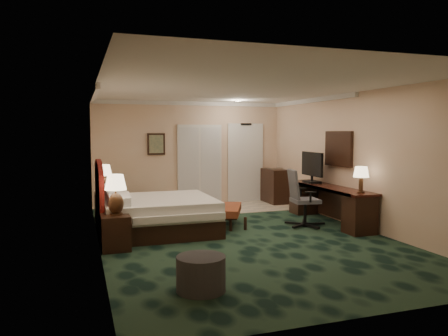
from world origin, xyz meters
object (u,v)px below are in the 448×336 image
object	(u,v)px
tv	(312,168)
lamp_far	(104,179)
bed	(159,215)
nightstand_far	(106,206)
desk_chair	(305,198)
lamp_near	(116,195)
desk	(329,204)
bed_bench	(230,216)
ottoman	(201,274)
minibar	(275,186)
nightstand_near	(116,232)

from	to	relation	value
tv	lamp_far	bearing A→B (deg)	167.17
bed	nightstand_far	world-z (taller)	bed
bed	desk_chair	world-z (taller)	desk_chair
lamp_near	desk	bearing A→B (deg)	9.83
bed	bed_bench	size ratio (longest dim) A/B	1.77
desk_chair	desk	bearing A→B (deg)	24.27
ottoman	minibar	world-z (taller)	minibar
bed	desk_chair	xyz separation A→B (m)	(2.90, -0.44, 0.25)
nightstand_near	lamp_near	distance (m)	0.61
ottoman	bed	bearing A→B (deg)	88.89
nightstand_near	lamp_far	xyz separation A→B (m)	(-0.02, 2.58, 0.61)
minibar	tv	bearing A→B (deg)	-91.44
tv	minibar	xyz separation A→B (m)	(0.05, 2.03, -0.66)
lamp_far	bed_bench	bearing A→B (deg)	-31.05
lamp_far	nightstand_near	bearing A→B (deg)	-89.57
bed_bench	desk_chair	xyz separation A→B (m)	(1.42, -0.57, 0.38)
lamp_near	desk_chair	bearing A→B (deg)	8.63
nightstand_near	desk_chair	world-z (taller)	desk_chair
bed	nightstand_near	xyz separation A→B (m)	(-0.88, -1.02, -0.04)
nightstand_near	bed	bearing A→B (deg)	49.15
nightstand_near	tv	size ratio (longest dim) A/B	0.64
lamp_near	ottoman	xyz separation A→B (m)	(0.80, -2.24, -0.68)
desk	lamp_far	bearing A→B (deg)	157.98
bed	nightstand_near	bearing A→B (deg)	-130.85
nightstand_near	tv	world-z (taller)	tv
bed	tv	xyz separation A→B (m)	(3.53, 0.41, 0.79)
minibar	ottoman	bearing A→B (deg)	-122.62
nightstand_near	desk_chair	bearing A→B (deg)	8.73
bed_bench	desk_chair	world-z (taller)	desk_chair
lamp_near	nightstand_far	bearing A→B (deg)	90.29
lamp_far	ottoman	bearing A→B (deg)	-80.11
lamp_near	bed	bearing A→B (deg)	49.43
ottoman	desk_chair	xyz separation A→B (m)	(2.96, 2.81, 0.37)
nightstand_far	ottoman	bearing A→B (deg)	-80.46
bed	ottoman	distance (m)	3.26
nightstand_far	lamp_far	bearing A→B (deg)	-117.08
nightstand_far	minibar	world-z (taller)	minibar
bed	desk	world-z (taller)	desk
bed_bench	nightstand_far	bearing A→B (deg)	171.94
bed	bed_bench	bearing A→B (deg)	4.88
nightstand_near	nightstand_far	xyz separation A→B (m)	(0.00, 2.63, 0.00)
desk	tv	world-z (taller)	tv
nightstand_far	bed_bench	distance (m)	2.79
bed_bench	tv	world-z (taller)	tv
lamp_near	nightstand_near	bearing A→B (deg)	-150.22
lamp_far	desk	bearing A→B (deg)	-22.02
bed_bench	ottoman	size ratio (longest dim) A/B	1.96
nightstand_far	tv	bearing A→B (deg)	-15.26
lamp_near	bed_bench	distance (m)	2.70
desk_chair	bed_bench	bearing A→B (deg)	166.02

